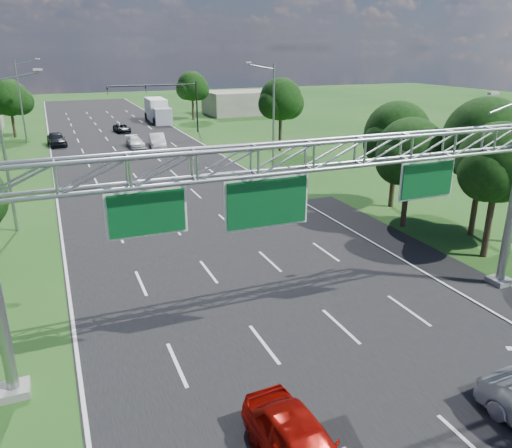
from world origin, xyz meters
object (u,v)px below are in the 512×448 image
traffic_signal (172,96)px  red_coupe (300,445)px  box_truck (157,111)px  sign_gantry (311,171)px

traffic_signal → red_coupe: (-10.83, -59.64, -4.37)m
red_coupe → box_truck: size_ratio=0.49×
sign_gantry → red_coupe: size_ratio=5.04×
traffic_signal → red_coupe: 60.77m
box_truck → traffic_signal: bearing=-90.2°
box_truck → sign_gantry: bearing=-94.5°
red_coupe → box_truck: bearing=77.3°
sign_gantry → box_truck: (7.67, 65.82, -5.16)m
traffic_signal → box_truck: (0.52, 12.82, -3.44)m
sign_gantry → traffic_signal: sign_gantry is taller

